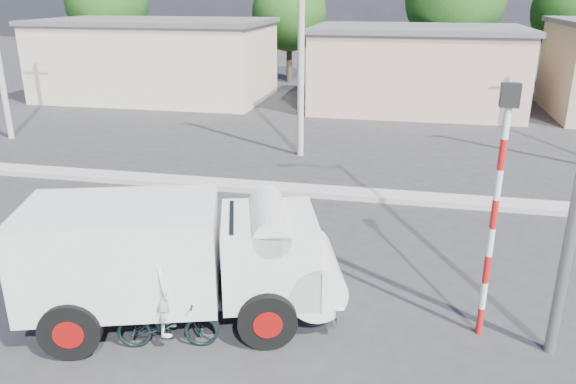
% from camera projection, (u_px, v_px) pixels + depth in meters
% --- Properties ---
extents(ground_plane, '(120.00, 120.00, 0.00)m').
position_uv_depth(ground_plane, '(282.00, 361.00, 9.09)').
color(ground_plane, '#2B2B2E').
rests_on(ground_plane, ground).
extents(median, '(40.00, 0.80, 0.16)m').
position_uv_depth(median, '(342.00, 193.00, 16.43)').
color(median, '#99968E').
rests_on(median, ground).
extents(truck, '(5.78, 3.48, 2.25)m').
position_uv_depth(truck, '(184.00, 257.00, 9.84)').
color(truck, black).
rests_on(truck, ground).
extents(bicycle, '(1.79, 0.99, 0.89)m').
position_uv_depth(bicycle, '(167.00, 323.00, 9.33)').
color(bicycle, black).
rests_on(bicycle, ground).
extents(cyclist, '(0.54, 0.69, 1.68)m').
position_uv_depth(cyclist, '(166.00, 303.00, 9.20)').
color(cyclist, silver).
rests_on(cyclist, ground).
extents(traffic_pole, '(0.28, 0.18, 4.36)m').
position_uv_depth(traffic_pole, '(497.00, 194.00, 8.96)').
color(traffic_pole, red).
rests_on(traffic_pole, ground).
extents(building_row, '(37.80, 7.30, 4.44)m').
position_uv_depth(building_row, '(398.00, 65.00, 28.41)').
color(building_row, beige).
rests_on(building_row, ground).
extents(tree_row, '(34.13, 7.32, 8.10)m').
position_uv_depth(tree_row, '(348.00, 6.00, 34.25)').
color(tree_row, '#38281E').
rests_on(tree_row, ground).
extents(utility_poles, '(35.40, 0.24, 8.00)m').
position_uv_depth(utility_poles, '(460.00, 43.00, 18.12)').
color(utility_poles, '#99968E').
rests_on(utility_poles, ground).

